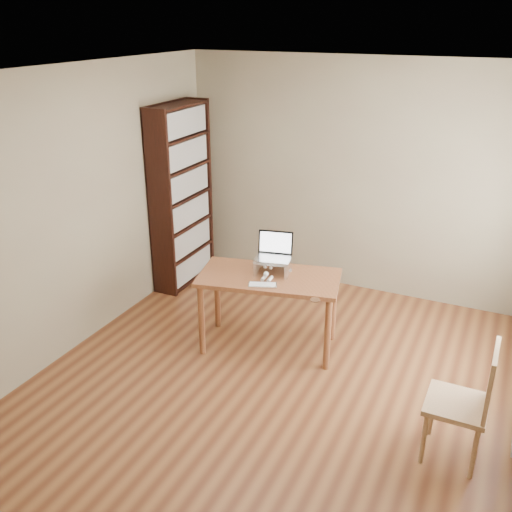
{
  "coord_description": "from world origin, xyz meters",
  "views": [
    {
      "loc": [
        1.61,
        -3.76,
        2.98
      ],
      "look_at": [
        -0.43,
        0.58,
        0.93
      ],
      "focal_mm": 40.0,
      "sensor_mm": 36.0,
      "label": 1
    }
  ],
  "objects_px": {
    "desk": "(269,286)",
    "keyboard": "(263,285)",
    "laptop": "(275,252)",
    "chair": "(469,400)",
    "bookshelf": "(182,196)",
    "cat": "(275,265)"
  },
  "relations": [
    {
      "from": "keyboard",
      "to": "desk",
      "type": "bearing_deg",
      "value": 77.58
    },
    {
      "from": "keyboard",
      "to": "chair",
      "type": "xyz_separation_m",
      "value": [
        1.84,
        -0.58,
        -0.25
      ]
    },
    {
      "from": "desk",
      "to": "keyboard",
      "type": "xyz_separation_m",
      "value": [
        0.03,
        -0.22,
        0.12
      ]
    },
    {
      "from": "bookshelf",
      "to": "cat",
      "type": "height_order",
      "value": "bookshelf"
    },
    {
      "from": "desk",
      "to": "keyboard",
      "type": "distance_m",
      "value": 0.25
    },
    {
      "from": "bookshelf",
      "to": "keyboard",
      "type": "xyz_separation_m",
      "value": [
        1.56,
        -1.17,
        -0.29
      ]
    },
    {
      "from": "bookshelf",
      "to": "desk",
      "type": "distance_m",
      "value": 1.84
    },
    {
      "from": "cat",
      "to": "chair",
      "type": "relative_size",
      "value": 0.51
    },
    {
      "from": "laptop",
      "to": "keyboard",
      "type": "bearing_deg",
      "value": -97.01
    },
    {
      "from": "bookshelf",
      "to": "laptop",
      "type": "relative_size",
      "value": 5.71
    },
    {
      "from": "bookshelf",
      "to": "keyboard",
      "type": "distance_m",
      "value": 1.97
    },
    {
      "from": "laptop",
      "to": "cat",
      "type": "bearing_deg",
      "value": -81.02
    },
    {
      "from": "laptop",
      "to": "chair",
      "type": "relative_size",
      "value": 0.39
    },
    {
      "from": "cat",
      "to": "desk",
      "type": "bearing_deg",
      "value": -98.92
    },
    {
      "from": "chair",
      "to": "laptop",
      "type": "bearing_deg",
      "value": 154.0
    },
    {
      "from": "keyboard",
      "to": "cat",
      "type": "relative_size",
      "value": 0.57
    },
    {
      "from": "laptop",
      "to": "cat",
      "type": "relative_size",
      "value": 0.76
    },
    {
      "from": "bookshelf",
      "to": "desk",
      "type": "height_order",
      "value": "bookshelf"
    },
    {
      "from": "desk",
      "to": "chair",
      "type": "bearing_deg",
      "value": -35.52
    },
    {
      "from": "bookshelf",
      "to": "keyboard",
      "type": "height_order",
      "value": "bookshelf"
    },
    {
      "from": "bookshelf",
      "to": "desk",
      "type": "xyz_separation_m",
      "value": [
        1.53,
        -0.95,
        -0.41
      ]
    },
    {
      "from": "laptop",
      "to": "desk",
      "type": "bearing_deg",
      "value": -102.47
    }
  ]
}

